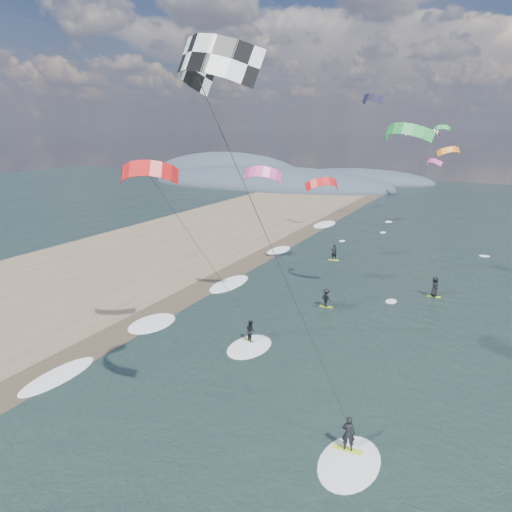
% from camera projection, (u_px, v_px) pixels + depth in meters
% --- Properties ---
extents(ground, '(260.00, 260.00, 0.00)m').
position_uv_depth(ground, '(147.00, 502.00, 19.44)').
color(ground, black).
rests_on(ground, ground).
extents(wet_sand_strip, '(3.00, 240.00, 0.00)m').
position_uv_depth(wet_sand_strip, '(94.00, 347.00, 33.17)').
color(wet_sand_strip, '#382D23').
rests_on(wet_sand_strip, ground).
extents(coastal_hills, '(80.00, 41.00, 15.00)m').
position_uv_depth(coastal_hills, '(262.00, 182.00, 132.39)').
color(coastal_hills, '#3D4756').
rests_on(coastal_hills, ground).
extents(kitesurfer_near_a, '(7.73, 9.32, 17.17)m').
position_uv_depth(kitesurfer_near_a, '(231.00, 163.00, 16.28)').
color(kitesurfer_near_a, '#B7E027').
rests_on(kitesurfer_near_a, ground).
extents(kitesurfer_near_b, '(6.86, 8.64, 13.10)m').
position_uv_depth(kitesurfer_near_b, '(185.00, 235.00, 29.32)').
color(kitesurfer_near_b, '#B7E027').
rests_on(kitesurfer_near_b, ground).
extents(far_kitesurfers, '(12.48, 15.35, 1.81)m').
position_uv_depth(far_kitesurfers, '(370.00, 281.00, 44.46)').
color(far_kitesurfers, '#B7E027').
rests_on(far_kitesurfers, ground).
extents(bg_kite_field, '(13.54, 71.40, 10.66)m').
position_uv_depth(bg_kite_field, '(405.00, 141.00, 63.13)').
color(bg_kite_field, green).
rests_on(bg_kite_field, ground).
extents(shoreline_surf, '(2.40, 79.40, 0.11)m').
position_uv_depth(shoreline_surf, '(152.00, 325.00, 36.83)').
color(shoreline_surf, white).
rests_on(shoreline_surf, ground).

